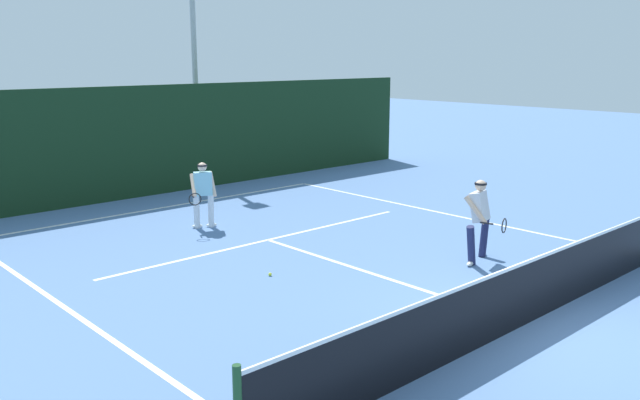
% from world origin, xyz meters
% --- Properties ---
extents(ground_plane, '(80.00, 80.00, 0.00)m').
position_xyz_m(ground_plane, '(0.00, 0.00, 0.00)').
color(ground_plane, '#5274A6').
extents(court_line_baseline_far, '(9.95, 0.10, 0.01)m').
position_xyz_m(court_line_baseline_far, '(0.00, 10.90, 0.00)').
color(court_line_baseline_far, white).
rests_on(court_line_baseline_far, ground_plane).
extents(court_line_service, '(8.11, 0.10, 0.01)m').
position_xyz_m(court_line_service, '(0.00, 6.43, 0.00)').
color(court_line_service, white).
rests_on(court_line_service, ground_plane).
extents(court_line_centre, '(0.10, 6.40, 0.01)m').
position_xyz_m(court_line_centre, '(0.00, 3.20, 0.00)').
color(court_line_centre, white).
rests_on(court_line_centre, ground_plane).
extents(tennis_net, '(10.91, 0.09, 1.11)m').
position_xyz_m(tennis_net, '(0.00, 0.00, 0.53)').
color(tennis_net, '#1E4723').
rests_on(tennis_net, ground_plane).
extents(player_near, '(1.10, 0.92, 1.66)m').
position_xyz_m(player_near, '(2.14, 2.37, 0.91)').
color(player_near, '#1E234C').
rests_on(player_near, ground_plane).
extents(player_far, '(0.95, 0.83, 1.58)m').
position_xyz_m(player_far, '(-0.45, 8.33, 0.87)').
color(player_far, silver).
rests_on(player_far, ground_plane).
extents(tennis_ball, '(0.07, 0.07, 0.07)m').
position_xyz_m(tennis_ball, '(-1.51, 4.45, 0.03)').
color(tennis_ball, '#D1E033').
rests_on(tennis_ball, ground_plane).
extents(back_fence_windscreen, '(21.90, 0.12, 3.21)m').
position_xyz_m(back_fence_windscreen, '(0.00, 12.64, 1.60)').
color(back_fence_windscreen, black).
rests_on(back_fence_windscreen, ground_plane).
extents(light_pole, '(0.55, 0.44, 8.44)m').
position_xyz_m(light_pole, '(3.38, 14.59, 5.09)').
color(light_pole, '#9EA39E').
rests_on(light_pole, ground_plane).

